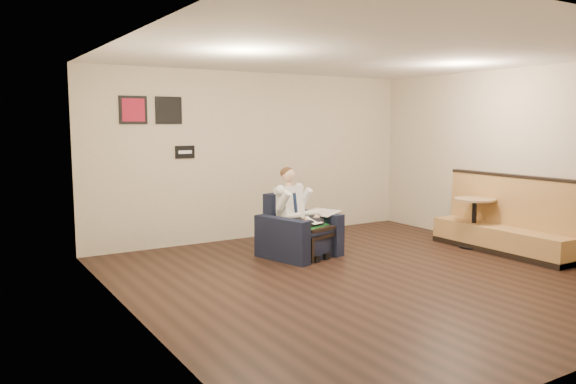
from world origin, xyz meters
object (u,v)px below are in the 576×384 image
coffee_mug (313,219)px  cafe_table (474,223)px  banquette (502,215)px  armchair (300,226)px  seated_man (306,215)px  smartphone (305,223)px  green_folder (311,225)px  side_table (311,241)px

coffee_mug → cafe_table: size_ratio=0.13×
cafe_table → banquette: bearing=-78.0°
armchair → cafe_table: bearing=-35.1°
banquette → seated_man: bearing=154.7°
smartphone → seated_man: bearing=-124.5°
smartphone → cafe_table: 2.72m
armchair → smartphone: 0.14m
seated_man → coffee_mug: bearing=16.7°
coffee_mug → green_folder: bearing=-133.0°
seated_man → green_folder: seated_man is taller
seated_man → cafe_table: bearing=-33.1°
banquette → cafe_table: (-0.09, 0.44, -0.19)m
seated_man → green_folder: (0.06, -0.04, -0.15)m
seated_man → smartphone: bearing=43.4°
coffee_mug → banquette: 2.87m
seated_man → banquette: size_ratio=0.55×
armchair → banquette: (2.75, -1.40, 0.12)m
green_folder → banquette: 2.94m
armchair → cafe_table: size_ratio=1.21×
armchair → seated_man: size_ratio=0.75×
smartphone → armchair: bearing=-164.4°
side_table → green_folder: 0.24m
green_folder → cafe_table: (2.57, -0.80, -0.09)m
armchair → green_folder: (0.09, -0.16, 0.02)m
side_table → coffee_mug: 0.36m
seated_man → cafe_table: size_ratio=1.60×
green_folder → smartphone: bearing=79.3°
seated_man → coffee_mug: size_ratio=12.60×
banquette → cafe_table: size_ratio=2.90×
seated_man → cafe_table: seated_man is taller
smartphone → cafe_table: (2.53, -1.00, -0.08)m
side_table → cafe_table: size_ratio=0.74×
seated_man → banquette: bearing=-40.6°
armchair → green_folder: size_ratio=2.00×
seated_man → side_table: 0.40m
side_table → coffee_mug: size_ratio=5.79×
banquette → green_folder: bearing=155.0°
side_table → banquette: bearing=-25.7°
cafe_table → armchair: bearing=160.2°
coffee_mug → cafe_table: (2.39, -0.99, -0.13)m
side_table → smartphone: smartphone is taller
armchair → smartphone: (0.13, 0.04, 0.02)m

